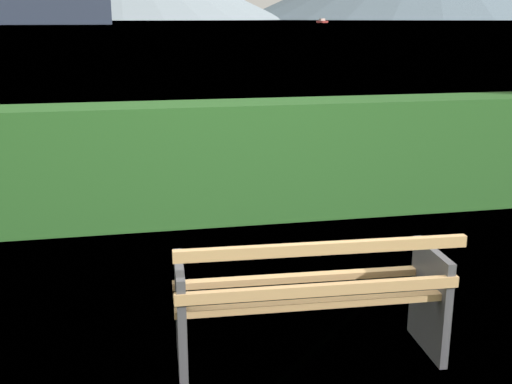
% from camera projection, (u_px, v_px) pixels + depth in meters
% --- Properties ---
extents(ground_plane, '(1400.00, 1400.00, 0.00)m').
position_uv_depth(ground_plane, '(307.00, 356.00, 3.94)').
color(ground_plane, olive).
extents(water_surface, '(620.00, 620.00, 0.00)m').
position_uv_depth(water_surface, '(124.00, 22.00, 294.35)').
color(water_surface, '#7A99A8').
rests_on(water_surface, ground_plane).
extents(park_bench, '(1.66, 0.65, 0.87)m').
position_uv_depth(park_bench, '(311.00, 298.00, 3.77)').
color(park_bench, tan).
rests_on(park_bench, ground_plane).
extents(hedge_row, '(8.10, 0.62, 1.21)m').
position_uv_depth(hedge_row, '(230.00, 161.00, 6.51)').
color(hedge_row, '#285B23').
rests_on(hedge_row, ground_plane).
extents(fishing_boat_near, '(2.61, 7.37, 1.63)m').
position_uv_depth(fishing_boat_near, '(322.00, 21.00, 242.95)').
color(fishing_boat_near, '#B2332D').
rests_on(fishing_boat_near, water_surface).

